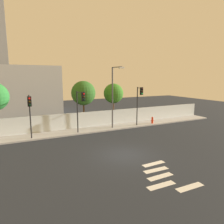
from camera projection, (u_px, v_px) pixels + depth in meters
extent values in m
plane|color=#22262D|center=(124.00, 155.00, 16.09)|extent=(80.00, 80.00, 0.00)
cube|color=#A8A8A8|center=(89.00, 130.00, 23.33)|extent=(36.00, 2.40, 0.15)
cube|color=silver|center=(85.00, 120.00, 24.31)|extent=(36.00, 0.18, 1.80)
cube|color=silver|center=(190.00, 187.00, 11.36)|extent=(1.80, 0.46, 0.01)
cube|color=silver|center=(161.00, 185.00, 11.54)|extent=(1.80, 0.46, 0.01)
cube|color=silver|center=(160.00, 177.00, 12.56)|extent=(1.81, 0.49, 0.01)
cube|color=silver|center=(156.00, 170.00, 13.46)|extent=(1.81, 0.48, 0.01)
cube|color=silver|center=(154.00, 164.00, 14.42)|extent=(1.81, 0.51, 0.01)
cylinder|color=black|center=(137.00, 106.00, 24.99)|extent=(0.12, 0.12, 4.74)
cylinder|color=black|center=(140.00, 88.00, 24.25)|extent=(0.10, 0.82, 0.08)
cube|color=black|center=(141.00, 91.00, 23.95)|extent=(0.35, 0.21, 0.90)
sphere|color=black|center=(142.00, 89.00, 23.80)|extent=(0.18, 0.18, 0.18)
sphere|color=#33260A|center=(142.00, 91.00, 23.84)|extent=(0.18, 0.18, 0.18)
sphere|color=#19F24C|center=(142.00, 94.00, 23.89)|extent=(0.18, 0.18, 0.18)
cylinder|color=black|center=(30.00, 117.00, 19.69)|extent=(0.12, 0.12, 4.24)
cylinder|color=black|center=(29.00, 97.00, 18.62)|extent=(0.17, 1.60, 0.08)
cube|color=black|center=(29.00, 101.00, 17.96)|extent=(0.35, 0.22, 0.90)
sphere|color=red|center=(29.00, 99.00, 17.80)|extent=(0.18, 0.18, 0.18)
sphere|color=#33260A|center=(29.00, 102.00, 17.85)|extent=(0.18, 0.18, 0.18)
sphere|color=black|center=(30.00, 105.00, 17.90)|extent=(0.18, 0.18, 0.18)
cylinder|color=black|center=(77.00, 112.00, 21.72)|extent=(0.12, 0.12, 4.46)
cylinder|color=black|center=(80.00, 93.00, 20.70)|extent=(0.25, 1.59, 0.08)
cube|color=black|center=(83.00, 97.00, 20.10)|extent=(0.36, 0.24, 0.90)
sphere|color=red|center=(84.00, 94.00, 19.95)|extent=(0.18, 0.18, 0.18)
sphere|color=#33260A|center=(84.00, 97.00, 20.00)|extent=(0.18, 0.18, 0.18)
sphere|color=black|center=(84.00, 100.00, 20.05)|extent=(0.18, 0.18, 0.18)
cylinder|color=#4C4C51|center=(112.00, 98.00, 23.54)|extent=(0.16, 0.16, 7.03)
cylinder|color=#4C4C51|center=(117.00, 67.00, 21.99)|extent=(0.12, 2.17, 0.10)
cube|color=beige|center=(122.00, 68.00, 21.04)|extent=(0.60, 0.24, 0.16)
cylinder|color=red|center=(152.00, 121.00, 26.30)|extent=(0.24, 0.24, 0.69)
sphere|color=red|center=(152.00, 118.00, 26.24)|extent=(0.26, 0.26, 0.26)
cylinder|color=red|center=(151.00, 121.00, 26.22)|extent=(0.10, 0.09, 0.09)
cylinder|color=red|center=(153.00, 120.00, 26.37)|extent=(0.10, 0.09, 0.09)
cylinder|color=brown|center=(84.00, 113.00, 25.20)|extent=(0.19, 0.19, 3.33)
sphere|color=#2E6321|center=(83.00, 93.00, 24.79)|extent=(2.96, 2.96, 2.96)
cylinder|color=brown|center=(113.00, 111.00, 26.99)|extent=(0.21, 0.21, 3.25)
sphere|color=#357620|center=(113.00, 93.00, 26.60)|extent=(2.57, 2.57, 2.57)
cube|color=#AAAAAA|center=(23.00, 90.00, 33.61)|extent=(11.82, 6.00, 7.88)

